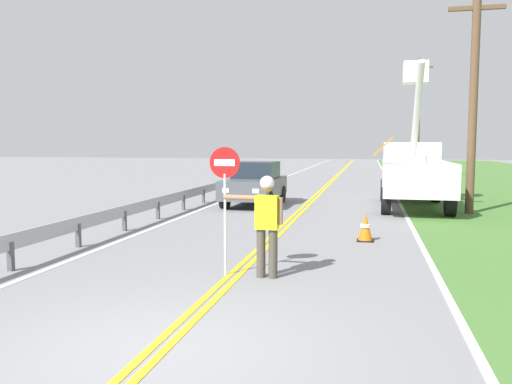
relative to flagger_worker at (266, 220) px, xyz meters
name	(u,v)px	position (x,y,z in m)	size (l,w,h in m)	color
ground_plane	(158,350)	(-0.60, -3.44, -1.05)	(160.00, 160.00, 0.00)	gray
centerline_yellow_left	(318,192)	(-0.69, 16.56, -1.04)	(0.11, 110.00, 0.01)	yellow
centerline_yellow_right	(322,192)	(-0.51, 16.56, -1.04)	(0.11, 110.00, 0.01)	yellow
edge_line_right	(395,194)	(3.00, 16.56, -1.04)	(0.12, 110.00, 0.01)	silver
edge_line_left	(250,191)	(-4.20, 16.56, -1.04)	(0.12, 110.00, 0.01)	silver
flagger_worker	(266,220)	(0.00, 0.00, 0.00)	(1.09, 0.25, 1.83)	#474238
stop_sign_paddle	(225,182)	(-0.77, 0.02, 0.66)	(0.56, 0.04, 2.33)	silver
utility_bucket_truck	(413,170)	(3.42, 11.51, 0.37)	(2.76, 6.84, 5.52)	white
oncoming_sedan_nearest	(255,184)	(-2.61, 10.67, -0.21)	(1.98, 4.14, 1.70)	#4C5156
utility_pole_near	(473,98)	(5.16, 9.86, 2.89)	(1.80, 0.28, 7.51)	brown
utility_pole_mid	(418,116)	(5.00, 28.36, 3.26)	(1.80, 0.28, 8.25)	brown
traffic_cone_lead	(365,228)	(1.70, 3.92, -0.71)	(0.40, 0.40, 0.70)	orange
guardrail_left_shoulder	(212,188)	(-4.80, 12.00, -0.53)	(0.10, 32.00, 0.71)	#9EA0A3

